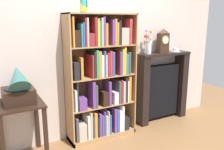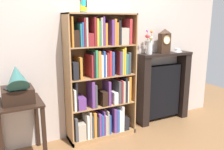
{
  "view_description": "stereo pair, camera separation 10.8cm",
  "coord_description": "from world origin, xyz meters",
  "px_view_note": "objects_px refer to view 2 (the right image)",
  "views": [
    {
      "loc": [
        -1.38,
        -2.68,
        1.63
      ],
      "look_at": [
        0.17,
        0.14,
        0.88
      ],
      "focal_mm": 37.84,
      "sensor_mm": 36.0,
      "label": 1
    },
    {
      "loc": [
        -1.29,
        -2.73,
        1.63
      ],
      "look_at": [
        0.17,
        0.14,
        0.88
      ],
      "focal_mm": 37.84,
      "sensor_mm": 36.0,
      "label": 2
    }
  ],
  "objects_px": {
    "gramophone": "(17,87)",
    "bookshelf": "(101,82)",
    "cup_stack": "(83,4)",
    "mantel_clock": "(164,41)",
    "side_table_left": "(20,117)",
    "fireplace_mantel": "(163,88)",
    "teacup_with_saucer": "(177,51)",
    "flower_vase": "(149,45)"
  },
  "relations": [
    {
      "from": "cup_stack",
      "to": "mantel_clock",
      "type": "bearing_deg",
      "value": 1.75
    },
    {
      "from": "cup_stack",
      "to": "bookshelf",
      "type": "bearing_deg",
      "value": -1.61
    },
    {
      "from": "cup_stack",
      "to": "teacup_with_saucer",
      "type": "xyz_separation_m",
      "value": [
        1.6,
        0.04,
        -0.67
      ]
    },
    {
      "from": "bookshelf",
      "to": "gramophone",
      "type": "xyz_separation_m",
      "value": [
        -1.08,
        -0.14,
        0.1
      ]
    },
    {
      "from": "teacup_with_saucer",
      "to": "gramophone",
      "type": "bearing_deg",
      "value": -175.62
    },
    {
      "from": "side_table_left",
      "to": "bookshelf",
      "type": "bearing_deg",
      "value": 5.17
    },
    {
      "from": "cup_stack",
      "to": "flower_vase",
      "type": "relative_size",
      "value": 0.58
    },
    {
      "from": "bookshelf",
      "to": "gramophone",
      "type": "bearing_deg",
      "value": -172.69
    },
    {
      "from": "teacup_with_saucer",
      "to": "bookshelf",
      "type": "bearing_deg",
      "value": -177.94
    },
    {
      "from": "bookshelf",
      "to": "side_table_left",
      "type": "relative_size",
      "value": 2.38
    },
    {
      "from": "bookshelf",
      "to": "fireplace_mantel",
      "type": "height_order",
      "value": "bookshelf"
    },
    {
      "from": "cup_stack",
      "to": "gramophone",
      "type": "relative_size",
      "value": 0.43
    },
    {
      "from": "bookshelf",
      "to": "teacup_with_saucer",
      "type": "height_order",
      "value": "bookshelf"
    },
    {
      "from": "mantel_clock",
      "to": "bookshelf",
      "type": "bearing_deg",
      "value": -177.56
    },
    {
      "from": "gramophone",
      "to": "fireplace_mantel",
      "type": "distance_m",
      "value": 2.26
    },
    {
      "from": "bookshelf",
      "to": "fireplace_mantel",
      "type": "bearing_deg",
      "value": 3.39
    },
    {
      "from": "fireplace_mantel",
      "to": "bookshelf",
      "type": "bearing_deg",
      "value": -176.61
    },
    {
      "from": "cup_stack",
      "to": "side_table_left",
      "type": "xyz_separation_m",
      "value": [
        -0.85,
        -0.1,
        -1.29
      ]
    },
    {
      "from": "bookshelf",
      "to": "teacup_with_saucer",
      "type": "distance_m",
      "value": 1.42
    },
    {
      "from": "bookshelf",
      "to": "mantel_clock",
      "type": "bearing_deg",
      "value": 2.44
    },
    {
      "from": "side_table_left",
      "to": "flower_vase",
      "type": "bearing_deg",
      "value": 4.48
    },
    {
      "from": "teacup_with_saucer",
      "to": "fireplace_mantel",
      "type": "bearing_deg",
      "value": 175.75
    },
    {
      "from": "fireplace_mantel",
      "to": "teacup_with_saucer",
      "type": "height_order",
      "value": "teacup_with_saucer"
    },
    {
      "from": "bookshelf",
      "to": "fireplace_mantel",
      "type": "distance_m",
      "value": 1.16
    },
    {
      "from": "side_table_left",
      "to": "teacup_with_saucer",
      "type": "height_order",
      "value": "teacup_with_saucer"
    },
    {
      "from": "gramophone",
      "to": "fireplace_mantel",
      "type": "bearing_deg",
      "value": 5.31
    },
    {
      "from": "gramophone",
      "to": "teacup_with_saucer",
      "type": "height_order",
      "value": "gramophone"
    },
    {
      "from": "bookshelf",
      "to": "mantel_clock",
      "type": "distance_m",
      "value": 1.21
    },
    {
      "from": "bookshelf",
      "to": "gramophone",
      "type": "distance_m",
      "value": 1.1
    },
    {
      "from": "cup_stack",
      "to": "teacup_with_saucer",
      "type": "distance_m",
      "value": 1.74
    },
    {
      "from": "gramophone",
      "to": "teacup_with_saucer",
      "type": "bearing_deg",
      "value": 4.38
    },
    {
      "from": "bookshelf",
      "to": "mantel_clock",
      "type": "xyz_separation_m",
      "value": [
        1.1,
        0.05,
        0.51
      ]
    },
    {
      "from": "bookshelf",
      "to": "side_table_left",
      "type": "distance_m",
      "value": 1.12
    },
    {
      "from": "teacup_with_saucer",
      "to": "flower_vase",
      "type": "bearing_deg",
      "value": 179.85
    },
    {
      "from": "mantel_clock",
      "to": "teacup_with_saucer",
      "type": "height_order",
      "value": "mantel_clock"
    },
    {
      "from": "mantel_clock",
      "to": "teacup_with_saucer",
      "type": "xyz_separation_m",
      "value": [
        0.28,
        0.0,
        -0.16
      ]
    },
    {
      "from": "bookshelf",
      "to": "cup_stack",
      "type": "bearing_deg",
      "value": 178.39
    },
    {
      "from": "gramophone",
      "to": "cup_stack",
      "type": "bearing_deg",
      "value": 9.65
    },
    {
      "from": "side_table_left",
      "to": "fireplace_mantel",
      "type": "height_order",
      "value": "fireplace_mantel"
    },
    {
      "from": "cup_stack",
      "to": "fireplace_mantel",
      "type": "distance_m",
      "value": 1.86
    },
    {
      "from": "gramophone",
      "to": "bookshelf",
      "type": "bearing_deg",
      "value": 7.31
    },
    {
      "from": "mantel_clock",
      "to": "flower_vase",
      "type": "distance_m",
      "value": 0.29
    }
  ]
}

